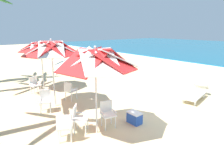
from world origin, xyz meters
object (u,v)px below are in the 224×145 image
beach_umbrella_0 (95,59)px  plastic_chair_0 (108,112)px  beach_umbrella_2 (41,47)px  sun_lounger_1 (196,93)px  plastic_chair_2 (65,125)px  cooler_box (135,118)px  plastic_chair_5 (35,84)px  plastic_chair_1 (79,117)px  beach_umbrella_1 (51,49)px  plastic_chair_3 (45,99)px  plastic_chair_4 (70,90)px

beach_umbrella_0 → plastic_chair_0: (-0.11, 0.52, -1.83)m
beach_umbrella_2 → sun_lounger_1: (5.92, 4.94, -1.99)m
beach_umbrella_2 → plastic_chair_2: bearing=-13.8°
plastic_chair_0 → cooler_box: (0.42, 0.85, -0.30)m
beach_umbrella_0 → plastic_chair_5: beach_umbrella_0 is taller
plastic_chair_1 → beach_umbrella_0: bearing=44.1°
beach_umbrella_0 → cooler_box: bearing=77.3°
beach_umbrella_1 → plastic_chair_3: size_ratio=3.26×
plastic_chair_4 → plastic_chair_5: 2.20m
sun_lounger_1 → plastic_chair_2: bearing=-95.8°
plastic_chair_2 → sun_lounger_1: plastic_chair_2 is taller
plastic_chair_5 → beach_umbrella_2: bearing=124.3°
beach_umbrella_2 → plastic_chair_5: 1.92m
plastic_chair_0 → plastic_chair_1: 0.96m
plastic_chair_1 → beach_umbrella_1: 3.14m
plastic_chair_2 → plastic_chair_4: bearing=150.5°
plastic_chair_2 → sun_lounger_1: (0.63, 6.24, -0.22)m
beach_umbrella_0 → beach_umbrella_1: (-2.88, -0.14, 0.09)m
beach_umbrella_0 → beach_umbrella_2: bearing=176.6°
beach_umbrella_0 → beach_umbrella_2: beach_umbrella_0 is taller
plastic_chair_4 → plastic_chair_2: bearing=-29.5°
beach_umbrella_0 → plastic_chair_5: 5.40m
sun_lounger_1 → plastic_chair_0: bearing=-96.6°
plastic_chair_3 → plastic_chair_4: same height
plastic_chair_2 → plastic_chair_3: (-2.41, 0.33, 0.00)m
plastic_chair_3 → beach_umbrella_2: size_ratio=0.33×
beach_umbrella_2 → plastic_chair_5: bearing=-55.7°
cooler_box → plastic_chair_1: bearing=-112.2°
plastic_chair_2 → plastic_chair_4: (-2.88, 1.63, 0.00)m
plastic_chair_4 → beach_umbrella_2: size_ratio=0.33×
plastic_chair_1 → plastic_chair_4: bearing=158.4°
beach_umbrella_0 → plastic_chair_4: beach_umbrella_0 is taller
sun_lounger_1 → plastic_chair_1: bearing=-98.5°
plastic_chair_5 → plastic_chair_1: bearing=-1.6°
plastic_chair_1 → beach_umbrella_2: bearing=171.9°
cooler_box → plastic_chair_0: bearing=-116.2°
plastic_chair_2 → beach_umbrella_1: bearing=162.7°
plastic_chair_1 → plastic_chair_4: size_ratio=1.00×
beach_umbrella_0 → plastic_chair_0: bearing=102.0°
beach_umbrella_2 → sun_lounger_1: size_ratio=1.17×
sun_lounger_1 → plastic_chair_3: bearing=-117.2°
plastic_chair_1 → sun_lounger_1: (0.85, 5.66, -0.22)m
beach_umbrella_0 → plastic_chair_3: beach_umbrella_0 is taller
plastic_chair_3 → plastic_chair_5: bearing=171.4°
plastic_chair_4 → plastic_chair_5: bearing=-155.1°
plastic_chair_4 → beach_umbrella_2: beach_umbrella_2 is taller
plastic_chair_0 → plastic_chair_3: same height
beach_umbrella_1 → plastic_chair_0: bearing=13.3°
beach_umbrella_1 → sun_lounger_1: (3.32, 5.41, -2.14)m
plastic_chair_3 → beach_umbrella_2: (-2.88, 0.97, 1.77)m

